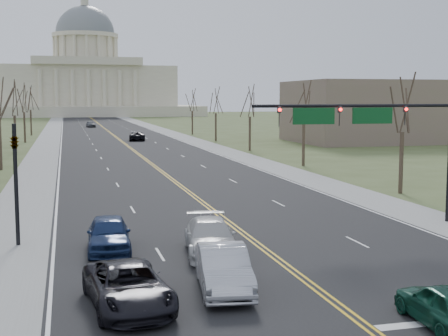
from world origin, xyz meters
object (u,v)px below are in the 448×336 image
car_far_nb (137,136)px  car_sb_outer_lead (128,286)px  signal_left (16,171)px  car_sb_inner_lead (223,269)px  car_sb_outer_second (109,234)px  car_nb_inner_lead (444,305)px  car_sb_inner_second (210,237)px  car_far_sb (91,124)px  signal_mast (371,124)px

car_far_nb → car_sb_outer_lead: bearing=89.2°
signal_left → car_sb_inner_lead: signal_left is taller
signal_left → car_far_nb: 76.34m
car_sb_outer_second → car_far_nb: bearing=85.6°
car_far_nb → car_nb_inner_lead: bearing=95.5°
signal_left → car_sb_outer_lead: signal_left is taller
car_sb_inner_second → car_far_sb: (-0.25, 129.90, 0.00)m
car_nb_inner_lead → car_sb_outer_lead: bearing=-21.6°
car_sb_outer_second → signal_mast: bearing=11.9°
signal_mast → car_sb_inner_second: (-10.16, -4.04, -4.95)m
car_sb_outer_second → car_far_nb: 77.91m
car_sb_outer_second → car_sb_inner_second: bearing=-17.9°
signal_left → car_far_nb: size_ratio=1.06×
signal_left → car_sb_inner_second: signal_left is taller
car_sb_inner_lead → car_far_sb: (0.51, 135.40, -0.04)m
signal_mast → car_far_sb: 126.38m
signal_mast → car_sb_inner_lead: bearing=-138.9°
signal_mast → car_sb_inner_lead: size_ratio=2.38×
car_sb_inner_lead → car_far_sb: 135.40m
signal_left → car_far_sb: bearing=86.1°
car_far_sb → car_nb_inner_lead: bearing=-95.1°
car_sb_outer_lead → signal_left: bearing=106.5°
car_sb_inner_second → car_far_nb: car_sb_inner_second is taller
signal_left → car_sb_inner_lead: size_ratio=1.18×
car_sb_outer_second → signal_left: bearing=154.3°
signal_left → car_sb_outer_second: size_ratio=1.22×
car_sb_outer_lead → car_far_nb: (9.89, 85.56, 0.03)m
signal_left → car_sb_outer_lead: size_ratio=1.09×
signal_mast → signal_left: bearing=180.0°
signal_mast → car_sb_outer_second: 15.66m
signal_mast → car_far_sb: (-10.42, 125.85, -4.95)m
car_sb_inner_lead → car_sb_inner_second: (0.77, 5.50, -0.04)m
car_sb_inner_second → car_sb_outer_second: (-4.53, 1.72, 0.04)m
signal_left → car_far_sb: (8.53, 125.85, -2.90)m
car_sb_outer_second → car_sb_inner_lead: bearing=-59.6°
signal_mast → car_far_nb: size_ratio=2.13×
signal_mast → car_far_nb: 75.26m
car_sb_outer_second → car_far_nb: (9.97, 77.27, -0.05)m
signal_mast → car_far_nb: (-4.71, 74.95, -4.96)m
signal_left → car_sb_inner_second: (8.78, -4.05, -2.90)m
signal_mast → car_nb_inner_lead: (-5.08, -14.89, -5.04)m
car_sb_outer_lead → car_far_sb: (4.19, 136.47, 0.04)m
signal_left → car_far_nb: (14.23, 74.95, -2.91)m
signal_mast → car_sb_outer_lead: size_ratio=2.21×
signal_mast → car_sb_outer_lead: (-14.60, -10.62, -4.99)m
signal_left → car_sb_outer_second: (4.26, -2.32, -2.87)m
car_sb_inner_second → car_far_nb: (5.45, 78.99, -0.01)m
car_far_nb → car_sb_outer_second: bearing=88.4°
car_nb_inner_lead → car_far_sb: (-5.33, 140.75, 0.09)m
car_sb_outer_lead → car_sb_inner_lead: bearing=10.6°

